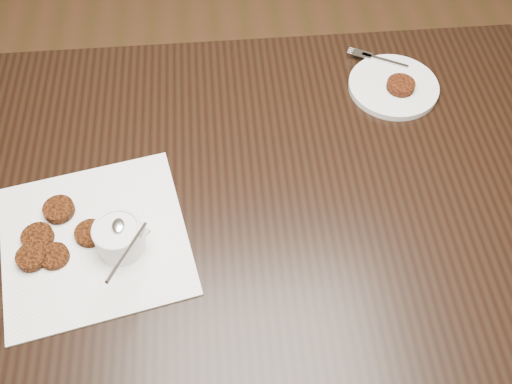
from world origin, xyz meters
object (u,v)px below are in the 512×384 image
sauce_ramekin (116,228)px  table (254,273)px  plate_with_patty (394,84)px  napkin (95,239)px

sauce_ramekin → table: bearing=26.3°
sauce_ramekin → plate_with_patty: (0.59, 0.36, -0.05)m
table → sauce_ramekin: bearing=-153.7°
napkin → plate_with_patty: 0.72m
napkin → sauce_ramekin: (0.05, -0.02, 0.06)m
napkin → plate_with_patty: plate_with_patty is taller
table → sauce_ramekin: (-0.25, -0.12, 0.44)m
table → plate_with_patty: 0.57m
table → napkin: 0.49m
table → sauce_ramekin: sauce_ramekin is taller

